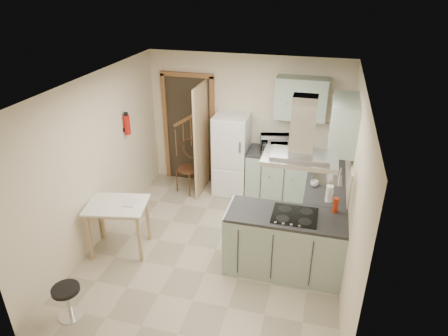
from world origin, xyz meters
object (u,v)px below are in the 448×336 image
(fridge, at_px, (232,155))
(drop_leaf_table, at_px, (120,227))
(extractor_hood, at_px, (300,159))
(bentwood_chair, at_px, (189,169))
(stool, at_px, (68,302))
(peninsula, at_px, (285,243))
(microwave, at_px, (275,143))

(fridge, distance_m, drop_leaf_table, 2.46)
(extractor_hood, xyz_separation_m, drop_leaf_table, (-2.49, -0.16, -1.33))
(extractor_hood, distance_m, bentwood_chair, 3.02)
(bentwood_chair, bearing_deg, stool, -72.31)
(fridge, height_order, extractor_hood, extractor_hood)
(fridge, distance_m, peninsula, 2.35)
(drop_leaf_table, height_order, bentwood_chair, bentwood_chair)
(stool, distance_m, microwave, 4.08)
(fridge, bearing_deg, stool, -108.31)
(fridge, xyz_separation_m, stool, (-1.15, -3.47, -0.53))
(peninsula, relative_size, extractor_hood, 1.72)
(drop_leaf_table, distance_m, bentwood_chair, 1.97)
(extractor_hood, xyz_separation_m, bentwood_chair, (-2.09, 1.77, -1.26))
(fridge, distance_m, stool, 3.70)
(bentwood_chair, relative_size, stool, 2.09)
(fridge, relative_size, stool, 3.42)
(peninsula, bearing_deg, bentwood_chair, 138.29)
(drop_leaf_table, xyz_separation_m, stool, (0.01, -1.34, -0.17))
(extractor_hood, bearing_deg, stool, -148.87)
(microwave, bearing_deg, drop_leaf_table, -144.74)
(drop_leaf_table, xyz_separation_m, bentwood_chair, (0.40, 1.93, 0.06))
(extractor_hood, xyz_separation_m, stool, (-2.47, -1.49, -1.50))
(fridge, relative_size, extractor_hood, 1.67)
(peninsula, height_order, stool, peninsula)
(peninsula, xyz_separation_m, drop_leaf_table, (-2.39, -0.16, -0.06))
(peninsula, relative_size, microwave, 3.07)
(drop_leaf_table, bearing_deg, peninsula, -7.27)
(peninsula, height_order, drop_leaf_table, peninsula)
(peninsula, distance_m, drop_leaf_table, 2.39)
(extractor_hood, distance_m, stool, 3.26)
(stool, bearing_deg, drop_leaf_table, 90.51)
(extractor_hood, bearing_deg, peninsula, 180.00)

